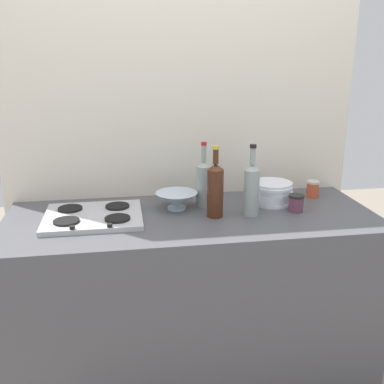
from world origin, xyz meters
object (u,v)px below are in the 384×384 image
at_px(mixing_bowl, 177,200).
at_px(condiment_jar_rear, 296,203).
at_px(wine_bottle_leftmost, 251,188).
at_px(stovetop_hob, 93,216).
at_px(plate_stack, 272,193).
at_px(wine_bottle_mid_right, 204,182).
at_px(wine_bottle_mid_left, 215,189).
at_px(condiment_jar_front, 313,189).

xyz_separation_m(mixing_bowl, condiment_jar_rear, (0.58, -0.13, -0.00)).
relative_size(wine_bottle_leftmost, mixing_bowl, 1.65).
relative_size(stovetop_hob, plate_stack, 2.13).
distance_m(stovetop_hob, wine_bottle_mid_right, 0.57).
height_order(stovetop_hob, wine_bottle_mid_left, wine_bottle_mid_left).
bearing_deg(condiment_jar_front, wine_bottle_leftmost, -151.77).
distance_m(stovetop_hob, plate_stack, 0.92).
bearing_deg(wine_bottle_leftmost, wine_bottle_mid_right, 139.09).
distance_m(stovetop_hob, wine_bottle_mid_left, 0.59).
bearing_deg(wine_bottle_leftmost, condiment_jar_front, 28.23).
relative_size(stovetop_hob, wine_bottle_mid_left, 1.32).
bearing_deg(stovetop_hob, wine_bottle_leftmost, -4.84).
relative_size(wine_bottle_mid_right, condiment_jar_front, 3.73).
height_order(stovetop_hob, wine_bottle_leftmost, wine_bottle_leftmost).
distance_m(mixing_bowl, condiment_jar_front, 0.76).
height_order(wine_bottle_mid_right, condiment_jar_rear, wine_bottle_mid_right).
relative_size(plate_stack, wine_bottle_mid_left, 0.62).
bearing_deg(condiment_jar_front, wine_bottle_mid_right, -175.44).
height_order(condiment_jar_front, condiment_jar_rear, condiment_jar_front).
height_order(stovetop_hob, plate_stack, plate_stack).
relative_size(plate_stack, mixing_bowl, 1.02).
height_order(wine_bottle_leftmost, condiment_jar_rear, wine_bottle_leftmost).
bearing_deg(condiment_jar_front, mixing_bowl, -174.22).
relative_size(mixing_bowl, condiment_jar_rear, 2.50).
height_order(stovetop_hob, mixing_bowl, mixing_bowl).
bearing_deg(plate_stack, wine_bottle_leftmost, -135.55).
relative_size(condiment_jar_front, condiment_jar_rear, 1.06).
height_order(wine_bottle_leftmost, condiment_jar_front, wine_bottle_leftmost).
bearing_deg(wine_bottle_leftmost, condiment_jar_rear, 4.28).
relative_size(plate_stack, condiment_jar_rear, 2.54).
bearing_deg(wine_bottle_mid_left, stovetop_hob, 174.61).
distance_m(condiment_jar_front, condiment_jar_rear, 0.27).
distance_m(wine_bottle_mid_left, mixing_bowl, 0.24).
xyz_separation_m(wine_bottle_leftmost, mixing_bowl, (-0.34, 0.15, -0.09)).
distance_m(stovetop_hob, condiment_jar_rear, 0.99).
bearing_deg(wine_bottle_leftmost, mixing_bowl, 156.90).
bearing_deg(condiment_jar_front, wine_bottle_mid_left, -160.09).
bearing_deg(stovetop_hob, plate_stack, 5.83).
distance_m(wine_bottle_mid_right, condiment_jar_front, 0.62).
relative_size(wine_bottle_leftmost, condiment_jar_front, 3.90).
bearing_deg(stovetop_hob, wine_bottle_mid_right, 11.30).
xyz_separation_m(wine_bottle_mid_right, condiment_jar_front, (0.62, 0.05, -0.08)).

